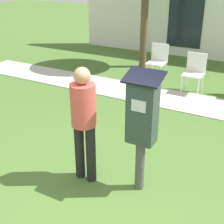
{
  "coord_description": "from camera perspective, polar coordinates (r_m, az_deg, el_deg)",
  "views": [
    {
      "loc": [
        1.45,
        -2.42,
        2.64
      ],
      "look_at": [
        -0.21,
        0.59,
        1.05
      ],
      "focal_mm": 50.0,
      "sensor_mm": 36.0,
      "label": 1
    }
  ],
  "objects": [
    {
      "name": "ground_plane",
      "position": [
        3.86,
        -1.58,
        -18.27
      ],
      "size": [
        40.0,
        40.0,
        0.0
      ],
      "primitive_type": "plane",
      "color": "#476B2D"
    },
    {
      "name": "sidewalk",
      "position": [
        6.88,
        14.52,
        1.58
      ],
      "size": [
        12.0,
        1.1,
        0.02
      ],
      "color": "beige",
      "rests_on": "ground"
    },
    {
      "name": "parking_meter",
      "position": [
        3.71,
        5.51,
        -1.15
      ],
      "size": [
        0.44,
        0.31,
        1.59
      ],
      "color": "#4C4C4C",
      "rests_on": "ground"
    },
    {
      "name": "person_standing",
      "position": [
        3.94,
        -5.19,
        -0.94
      ],
      "size": [
        0.32,
        0.32,
        1.58
      ],
      "rotation": [
        0.0,
        0.0,
        -0.52
      ],
      "color": "black",
      "rests_on": "ground"
    },
    {
      "name": "outdoor_chair_left",
      "position": [
        8.16,
        8.41,
        9.62
      ],
      "size": [
        0.44,
        0.44,
        0.9
      ],
      "rotation": [
        0.0,
        0.0,
        -0.27
      ],
      "color": "white",
      "rests_on": "ground"
    },
    {
      "name": "outdoor_chair_middle",
      "position": [
        7.4,
        14.88,
        7.47
      ],
      "size": [
        0.44,
        0.44,
        0.9
      ],
      "rotation": [
        0.0,
        0.0,
        -0.14
      ],
      "color": "white",
      "rests_on": "ground"
    }
  ]
}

